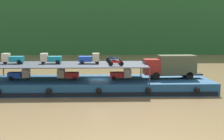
# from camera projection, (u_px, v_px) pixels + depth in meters

# --- Properties ---
(ground_plane) EXTENTS (400.00, 400.00, 0.00)m
(ground_plane) POSITION_uv_depth(u_px,v_px,m) (99.00, 90.00, 38.49)
(ground_plane) COLOR brown
(cargo_barge) EXTENTS (29.05, 9.02, 1.50)m
(cargo_barge) POSITION_uv_depth(u_px,v_px,m) (99.00, 85.00, 38.36)
(cargo_barge) COLOR navy
(cargo_barge) RESTS_ON ground
(covered_lorry) EXTENTS (7.92, 2.52, 3.10)m
(covered_lorry) POSITION_uv_depth(u_px,v_px,m) (171.00, 66.00, 38.66)
(covered_lorry) COLOR maroon
(covered_lorry) RESTS_ON cargo_barge
(cargo_rack) EXTENTS (19.85, 7.67, 2.00)m
(cargo_rack) POSITION_uv_depth(u_px,v_px,m) (70.00, 65.00, 37.90)
(cargo_rack) COLOR #383D47
(cargo_rack) RESTS_ON cargo_barge
(mini_truck_lower_stern) EXTENTS (2.77, 1.25, 1.38)m
(mini_truck_lower_stern) POSITION_uv_depth(u_px,v_px,m) (20.00, 74.00, 37.74)
(mini_truck_lower_stern) COLOR #1E47B7
(mini_truck_lower_stern) RESTS_ON cargo_barge
(mini_truck_lower_aft) EXTENTS (2.77, 1.24, 1.38)m
(mini_truck_lower_aft) POSITION_uv_depth(u_px,v_px,m) (68.00, 74.00, 37.68)
(mini_truck_lower_aft) COLOR red
(mini_truck_lower_aft) RESTS_ON cargo_barge
(mini_truck_lower_mid) EXTENTS (2.77, 1.26, 1.38)m
(mini_truck_lower_mid) POSITION_uv_depth(u_px,v_px,m) (121.00, 74.00, 37.87)
(mini_truck_lower_mid) COLOR red
(mini_truck_lower_mid) RESTS_ON cargo_barge
(mini_truck_upper_stern) EXTENTS (2.75, 1.21, 1.38)m
(mini_truck_upper_stern) POSITION_uv_depth(u_px,v_px,m) (13.00, 59.00, 38.26)
(mini_truck_upper_stern) COLOR teal
(mini_truck_upper_stern) RESTS_ON cargo_rack
(mini_truck_upper_mid) EXTENTS (2.78, 1.26, 1.38)m
(mini_truck_upper_mid) POSITION_uv_depth(u_px,v_px,m) (51.00, 58.00, 38.37)
(mini_truck_upper_mid) COLOR teal
(mini_truck_upper_mid) RESTS_ON cargo_rack
(mini_truck_upper_fore) EXTENTS (2.75, 1.21, 1.38)m
(mini_truck_upper_fore) POSITION_uv_depth(u_px,v_px,m) (90.00, 58.00, 38.45)
(mini_truck_upper_fore) COLOR #1E47B7
(mini_truck_upper_fore) RESTS_ON cargo_rack
(motorcycle_upper_port) EXTENTS (1.90, 0.55, 0.87)m
(motorcycle_upper_port) POSITION_uv_depth(u_px,v_px,m) (116.00, 62.00, 35.77)
(motorcycle_upper_port) COLOR black
(motorcycle_upper_port) RESTS_ON cargo_rack
(motorcycle_upper_centre) EXTENTS (1.90, 0.55, 0.87)m
(motorcycle_upper_centre) POSITION_uv_depth(u_px,v_px,m) (114.00, 61.00, 38.04)
(motorcycle_upper_centre) COLOR black
(motorcycle_upper_centre) RESTS_ON cargo_rack
(motorcycle_upper_stbd) EXTENTS (1.90, 0.55, 0.87)m
(motorcycle_upper_stbd) POSITION_uv_depth(u_px,v_px,m) (113.00, 59.00, 40.32)
(motorcycle_upper_stbd) COLOR black
(motorcycle_upper_stbd) RESTS_ON cargo_rack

